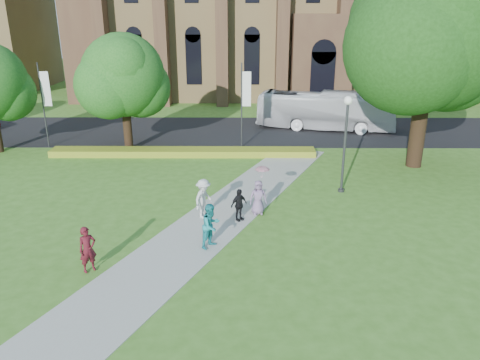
{
  "coord_description": "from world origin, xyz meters",
  "views": [
    {
      "loc": [
        2.08,
        -17.45,
        9.43
      ],
      "look_at": [
        1.95,
        3.92,
        1.6
      ],
      "focal_mm": 35.0,
      "sensor_mm": 36.0,
      "label": 1
    }
  ],
  "objects_px": {
    "pedestrian_0": "(88,249)",
    "tour_coach": "(325,111)",
    "streetlamp": "(346,133)",
    "large_tree": "(432,29)"
  },
  "relations": [
    {
      "from": "pedestrian_0",
      "to": "tour_coach",
      "type": "bearing_deg",
      "value": 22.28
    },
    {
      "from": "streetlamp",
      "to": "large_tree",
      "type": "height_order",
      "value": "large_tree"
    },
    {
      "from": "streetlamp",
      "to": "tour_coach",
      "type": "distance_m",
      "value": 14.28
    },
    {
      "from": "large_tree",
      "to": "tour_coach",
      "type": "bearing_deg",
      "value": 113.25
    },
    {
      "from": "large_tree",
      "to": "pedestrian_0",
      "type": "bearing_deg",
      "value": -142.36
    },
    {
      "from": "large_tree",
      "to": "tour_coach",
      "type": "relative_size",
      "value": 1.18
    },
    {
      "from": "streetlamp",
      "to": "tour_coach",
      "type": "height_order",
      "value": "streetlamp"
    },
    {
      "from": "streetlamp",
      "to": "tour_coach",
      "type": "xyz_separation_m",
      "value": [
        1.37,
        14.11,
        -1.72
      ]
    },
    {
      "from": "tour_coach",
      "to": "pedestrian_0",
      "type": "relative_size",
      "value": 6.16
    },
    {
      "from": "streetlamp",
      "to": "tour_coach",
      "type": "bearing_deg",
      "value": 84.44
    }
  ]
}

